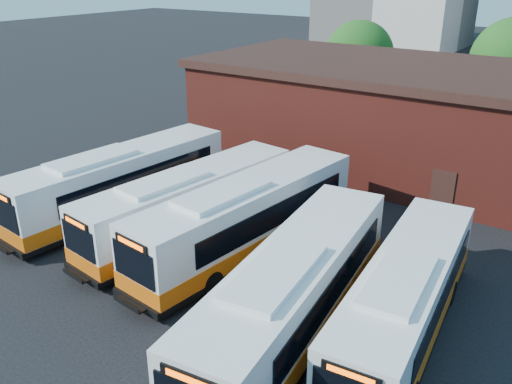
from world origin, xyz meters
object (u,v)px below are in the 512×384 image
Objects in this scene: bus_west at (190,207)px; bus_midwest at (247,220)px; bus_farwest at (121,184)px; bus_mideast at (293,297)px; transit_worker at (199,351)px; bus_east at (405,303)px.

bus_west is 0.95× the size of bus_midwest.
bus_mideast is at bearing -11.20° from bus_farwest.
bus_mideast is 7.14× the size of transit_worker.
bus_farwest is 1.00× the size of bus_mideast.
bus_mideast is at bearing -152.36° from bus_east.
bus_midwest reaches higher than bus_farwest.
bus_mideast is at bearing -24.33° from transit_worker.
bus_farwest is 1.10× the size of bus_east.
bus_midwest is 1.11× the size of bus_east.
bus_west is at bearing 165.54° from bus_east.
bus_east reaches higher than transit_worker.
bus_east is (7.88, -1.95, -0.15)m from bus_midwest.
bus_midwest is 8.04m from transit_worker.
bus_east is 6.46× the size of transit_worker.
bus_mideast is (7.89, -3.83, 0.08)m from bus_west.
bus_mideast is 3.67m from transit_worker.
bus_midwest is at bearing 133.05° from bus_mideast.
bus_midwest reaches higher than bus_east.
bus_farwest is 4.63m from bus_west.
bus_midwest is at bearing 10.20° from bus_west.
transit_worker is at bearing -59.31° from bus_midwest.
transit_worker is at bearing -119.97° from bus_mideast.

